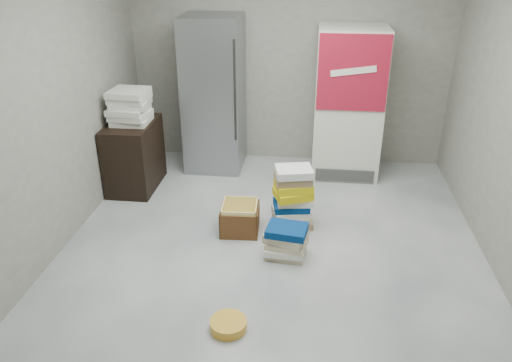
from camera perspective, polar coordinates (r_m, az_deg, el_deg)
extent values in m
plane|color=silver|center=(4.66, 1.56, -9.26)|extent=(5.00, 5.00, 0.00)
cube|color=gray|center=(6.44, 3.82, 14.30)|extent=(4.00, 0.04, 2.80)
cube|color=gray|center=(1.85, -5.38, -17.88)|extent=(4.00, 0.04, 2.80)
cube|color=gray|center=(4.63, -23.93, 7.60)|extent=(0.04, 5.00, 2.80)
cube|color=gray|center=(6.29, -4.82, 9.79)|extent=(0.70, 0.70, 1.90)
cylinder|color=#333333|center=(5.86, -2.44, 10.17)|extent=(0.02, 0.02, 1.19)
cube|color=silver|center=(6.20, 10.50, 8.74)|extent=(0.80, 0.70, 1.80)
cube|color=maroon|center=(5.74, 11.04, 11.99)|extent=(0.78, 0.02, 0.85)
cube|color=white|center=(5.72, 11.07, 12.21)|extent=(0.50, 0.01, 0.14)
cube|color=#3F3F3F|center=(6.15, 10.07, 0.62)|extent=(0.70, 0.02, 0.15)
cube|color=black|center=(6.03, -13.74, 2.87)|extent=(0.50, 0.80, 0.80)
cube|color=white|center=(5.89, -14.00, 6.79)|extent=(0.41, 0.41, 0.06)
cube|color=white|center=(5.85, -14.14, 7.33)|extent=(0.43, 0.43, 0.06)
cube|color=white|center=(5.83, -14.37, 7.92)|extent=(0.42, 0.42, 0.06)
cube|color=white|center=(5.83, -14.15, 8.59)|extent=(0.42, 0.42, 0.06)
cube|color=white|center=(5.81, -14.25, 9.20)|extent=(0.40, 0.40, 0.06)
cube|color=white|center=(5.78, -14.38, 9.76)|extent=(0.42, 0.42, 0.06)
cube|color=#9A7B55|center=(5.18, 4.20, -4.89)|extent=(0.43, 0.40, 0.07)
cube|color=beige|center=(5.15, 4.15, -4.15)|extent=(0.43, 0.39, 0.07)
cube|color=white|center=(5.10, 3.99, -3.54)|extent=(0.42, 0.37, 0.08)
cube|color=navy|center=(5.07, 4.05, -2.80)|extent=(0.39, 0.33, 0.06)
cube|color=white|center=(5.05, 4.42, -2.07)|extent=(0.39, 0.33, 0.07)
cube|color=yellow|center=(4.99, 4.24, -1.47)|extent=(0.43, 0.39, 0.08)
cube|color=yellow|center=(4.96, 4.30, -0.60)|extent=(0.41, 0.36, 0.08)
cube|color=#9A7B55|center=(4.93, 4.26, 0.32)|extent=(0.40, 0.34, 0.08)
cube|color=white|center=(4.88, 4.36, 1.07)|extent=(0.40, 0.35, 0.08)
cube|color=beige|center=(4.75, 3.36, -8.14)|extent=(0.39, 0.33, 0.05)
cube|color=white|center=(4.70, 3.36, -7.71)|extent=(0.38, 0.30, 0.06)
cube|color=beige|center=(4.68, 3.52, -7.10)|extent=(0.41, 0.34, 0.05)
cube|color=beige|center=(4.65, 3.41, -6.31)|extent=(0.43, 0.38, 0.09)
cube|color=navy|center=(4.59, 3.55, -5.64)|extent=(0.40, 0.33, 0.07)
cube|color=yellow|center=(5.12, -1.83, -5.61)|extent=(0.37, 0.37, 0.01)
cube|color=brown|center=(5.22, -1.65, -3.35)|extent=(0.38, 0.03, 0.27)
cube|color=brown|center=(4.90, -2.06, -5.43)|extent=(0.38, 0.03, 0.27)
cube|color=brown|center=(5.08, -3.91, -4.28)|extent=(0.03, 0.38, 0.27)
cube|color=brown|center=(5.05, 0.23, -4.43)|extent=(0.03, 0.38, 0.27)
cube|color=yellow|center=(5.19, -1.67, -3.26)|extent=(0.34, 0.03, 0.31)
cube|color=yellow|center=(4.91, -2.04, -5.15)|extent=(0.34, 0.03, 0.31)
cube|color=yellow|center=(5.07, -3.74, -4.11)|extent=(0.03, 0.34, 0.31)
cube|color=yellow|center=(5.04, 0.04, -4.25)|extent=(0.03, 0.34, 0.31)
cylinder|color=gold|center=(3.95, -3.18, -16.07)|extent=(0.38, 0.38, 0.08)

